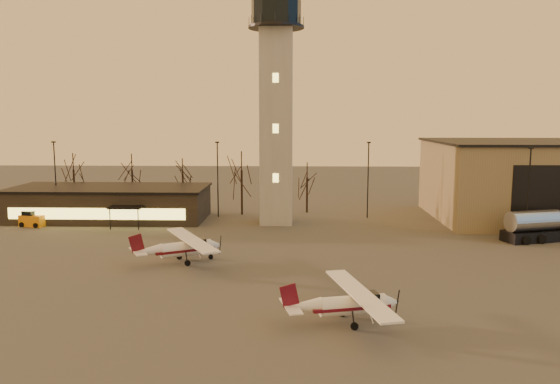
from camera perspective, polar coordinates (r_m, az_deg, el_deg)
name	(u,v)px	position (r m, az deg, el deg)	size (l,w,h in m)	color
ground	(260,303)	(40.45, -2.08, -11.50)	(220.00, 220.00, 0.00)	#3D3A38
control_tower	(276,93)	(68.17, -0.39, 10.33)	(6.80, 6.80, 32.60)	gray
hangar	(552,180)	(79.80, 26.54, 1.11)	(30.60, 20.60, 10.30)	#827455
terminal	(110,203)	(75.12, -17.34, -1.10)	(25.40, 12.20, 4.30)	black
light_poles	(281,180)	(69.56, 0.06, 1.27)	(58.50, 12.25, 10.14)	black
tree_row	(183,169)	(79.29, -10.07, 2.35)	(37.20, 9.20, 8.80)	black
cessna_front	(354,308)	(36.83, 7.78, -11.90)	(8.53, 10.66, 2.94)	white
cessna_rear	(188,251)	(51.62, -9.62, -6.07)	(9.05, 10.68, 3.14)	silver
fuel_truck	(543,228)	(66.12, 25.78, -3.44)	(9.49, 5.16, 3.39)	black
service_cart	(33,220)	(73.92, -24.42, -2.71)	(3.32, 2.48, 1.92)	orange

